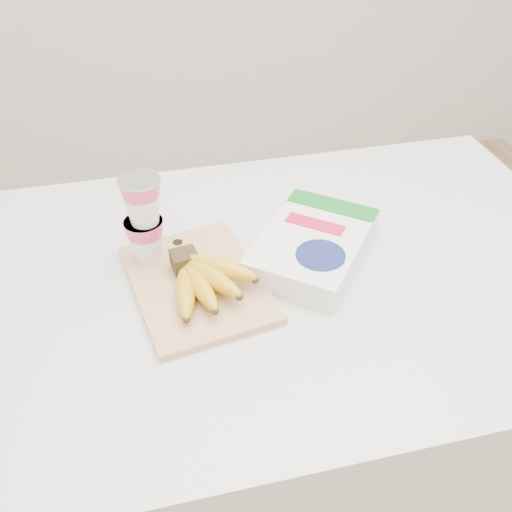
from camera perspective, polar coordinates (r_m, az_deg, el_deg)
The scene contains 6 objects.
room at distance 0.92m, azimuth 4.12°, elevation 17.81°, with size 4.00×4.00×4.00m.
table at distance 1.47m, azimuth 2.53°, elevation -15.64°, with size 1.28×0.85×0.96m, color silver.
cutting_board at distance 1.08m, azimuth -5.92°, elevation -2.72°, with size 0.23×0.31×0.02m, color tan.
bananas at distance 1.03m, azimuth -5.35°, elevation -2.26°, with size 0.16×0.18×0.06m.
yogurt_stack at distance 1.08m, azimuth -11.18°, elevation 3.74°, with size 0.08×0.08×0.18m.
cereal_box at distance 1.13m, azimuth 5.68°, elevation 0.95°, with size 0.32×0.33×0.06m.
Camera 1 is at (-0.26, -0.81, 1.68)m, focal length 40.00 mm.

